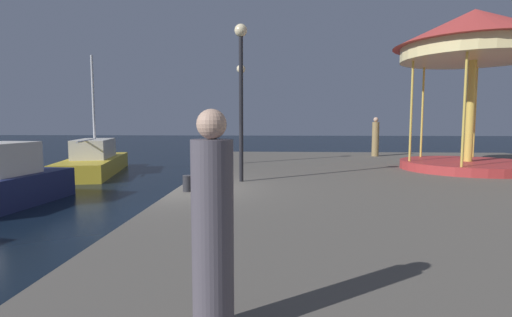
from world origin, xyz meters
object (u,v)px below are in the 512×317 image
at_px(sailboat_yellow, 94,161).
at_px(motorboat_navy, 4,183).
at_px(bollard_center, 196,182).
at_px(carousel, 473,50).
at_px(person_far_corner, 375,138).
at_px(person_mid_promenade, 213,231).
at_px(bollard_south, 199,176).
at_px(bollard_north, 188,183).
at_px(lamp_post_mid_promenade, 241,96).
at_px(lamp_post_near_edge, 241,75).

distance_m(sailboat_yellow, motorboat_navy, 7.33).
bearing_deg(bollard_center, carousel, 27.73).
height_order(bollard_center, person_far_corner, person_far_corner).
relative_size(carousel, person_mid_promenade, 3.07).
bearing_deg(sailboat_yellow, bollard_south, -48.57).
height_order(motorboat_navy, person_far_corner, person_far_corner).
bearing_deg(person_mid_promenade, sailboat_yellow, 118.58).
height_order(sailboat_yellow, bollard_north, sailboat_yellow).
xyz_separation_m(lamp_post_mid_promenade, bollard_center, (-0.57, -6.43, -2.59)).
relative_size(sailboat_yellow, bollard_north, 18.04).
distance_m(sailboat_yellow, bollard_center, 11.13).
relative_size(lamp_post_mid_promenade, bollard_north, 10.12).
bearing_deg(person_mid_promenade, bollard_north, 104.84).
relative_size(motorboat_navy, lamp_post_mid_promenade, 1.04).
height_order(motorboat_navy, lamp_post_near_edge, lamp_post_near_edge).
distance_m(lamp_post_mid_promenade, bollard_south, 5.94).
relative_size(lamp_post_near_edge, bollard_center, 11.15).
relative_size(bollard_center, person_mid_promenade, 0.22).
distance_m(bollard_center, person_far_corner, 12.27).
height_order(carousel, bollard_center, carousel).
xyz_separation_m(sailboat_yellow, bollard_north, (6.70, -8.98, 0.38)).
height_order(carousel, person_mid_promenade, carousel).
bearing_deg(lamp_post_mid_promenade, bollard_center, -95.09).
distance_m(carousel, person_mid_promenade, 14.00).
bearing_deg(bollard_south, lamp_post_near_edge, 16.13).
height_order(bollard_south, person_far_corner, person_far_corner).
xyz_separation_m(person_far_corner, person_mid_promenade, (-5.39, -16.79, -0.05)).
height_order(lamp_post_mid_promenade, person_mid_promenade, lamp_post_mid_promenade).
relative_size(bollard_center, person_far_corner, 0.21).
bearing_deg(motorboat_navy, bollard_south, -3.11).
height_order(lamp_post_mid_promenade, bollard_center, lamp_post_mid_promenade).
bearing_deg(bollard_north, lamp_post_mid_promenade, 83.75).
bearing_deg(lamp_post_mid_promenade, sailboat_yellow, 162.61).
xyz_separation_m(sailboat_yellow, motorboat_navy, (0.71, -7.30, 0.09)).
bearing_deg(carousel, person_far_corner, 110.24).
bearing_deg(person_mid_promenade, lamp_post_near_edge, 93.71).
relative_size(carousel, bollard_south, 14.09).
distance_m(carousel, lamp_post_near_edge, 8.63).
distance_m(motorboat_navy, bollard_south, 6.03).
bearing_deg(person_far_corner, person_mid_promenade, -107.82).
distance_m(sailboat_yellow, lamp_post_near_edge, 11.21).
distance_m(motorboat_navy, lamp_post_mid_promenade, 8.84).
bearing_deg(bollard_north, bollard_south, 88.91).
xyz_separation_m(lamp_post_mid_promenade, bollard_south, (-0.70, -5.30, -2.59)).
bearing_deg(bollard_north, carousel, 28.41).
bearing_deg(person_far_corner, motorboat_navy, -146.64).
xyz_separation_m(bollard_south, person_mid_promenade, (1.69, -7.83, 0.66)).
bearing_deg(bollard_north, person_far_corner, 55.38).
height_order(lamp_post_near_edge, bollard_center, lamp_post_near_edge).
height_order(lamp_post_near_edge, person_far_corner, lamp_post_near_edge).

